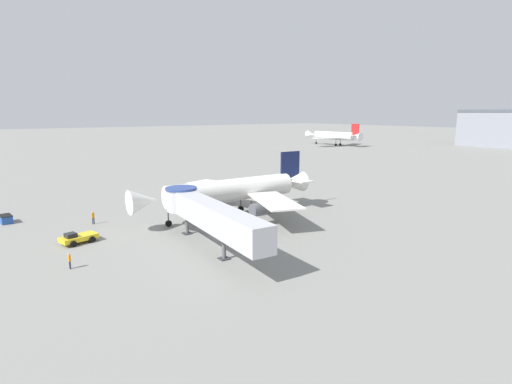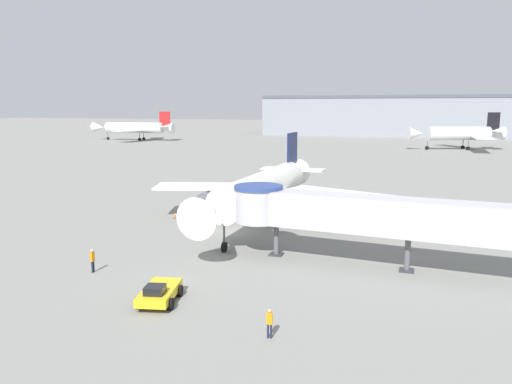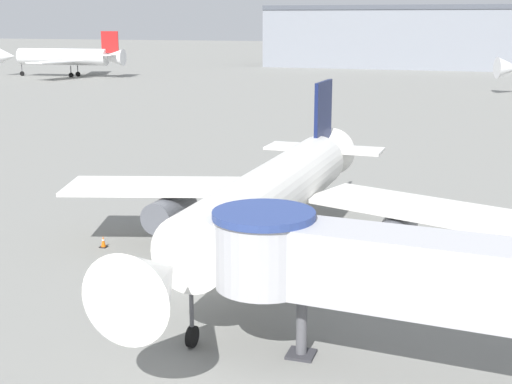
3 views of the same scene
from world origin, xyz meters
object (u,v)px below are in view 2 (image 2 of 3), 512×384
at_px(ground_crew_marshaller, 92,259).
at_px(background_jet_red_tail, 136,128).
at_px(traffic_cone_port_wing, 175,215).
at_px(traffic_cone_starboard_wing, 363,231).
at_px(jet_bridge, 349,213).
at_px(background_jet_black_tail, 461,133).
at_px(main_airplane, 265,188).
at_px(pushback_tug_yellow, 159,293).
at_px(ground_crew_wing_walker, 270,321).
at_px(traffic_cone_apron_front, 144,291).

relative_size(ground_crew_marshaller, background_jet_red_tail, 0.06).
bearing_deg(traffic_cone_port_wing, traffic_cone_starboard_wing, -2.02).
xyz_separation_m(jet_bridge, background_jet_black_tail, (16.11, 116.54, 0.51)).
bearing_deg(main_airplane, background_jet_black_tail, 77.62).
distance_m(jet_bridge, ground_crew_marshaller, 20.04).
distance_m(main_airplane, background_jet_red_tail, 139.72).
bearing_deg(ground_crew_marshaller, jet_bridge, 111.15).
relative_size(jet_bridge, background_jet_red_tail, 0.70).
height_order(pushback_tug_yellow, background_jet_black_tail, background_jet_black_tail).
distance_m(jet_bridge, traffic_cone_starboard_wing, 10.56).
bearing_deg(traffic_cone_starboard_wing, main_airplane, 174.79).
xyz_separation_m(traffic_cone_port_wing, ground_crew_wing_walker, (18.49, -24.91, 0.63)).
xyz_separation_m(jet_bridge, traffic_cone_apron_front, (-11.82, -11.17, -3.81)).
height_order(ground_crew_wing_walker, background_jet_red_tail, background_jet_red_tail).
bearing_deg(traffic_cone_port_wing, main_airplane, 1.15).
height_order(jet_bridge, traffic_cone_starboard_wing, jet_bridge).
bearing_deg(background_jet_red_tail, traffic_cone_port_wing, 28.40).
bearing_deg(traffic_cone_apron_front, traffic_cone_starboard_wing, 60.38).
xyz_separation_m(pushback_tug_yellow, traffic_cone_starboard_wing, (10.50, 21.62, -0.36)).
xyz_separation_m(ground_crew_marshaller, background_jet_red_tail, (-76.02, 130.62, 3.58)).
height_order(traffic_cone_apron_front, background_jet_black_tail, background_jet_black_tail).
bearing_deg(pushback_tug_yellow, ground_crew_marshaller, 141.86).
bearing_deg(background_jet_red_tail, ground_crew_marshaller, 25.38).
xyz_separation_m(jet_bridge, traffic_cone_port_wing, (-20.75, 10.56, -3.84)).
bearing_deg(traffic_cone_port_wing, jet_bridge, -26.98).
distance_m(jet_bridge, background_jet_black_tail, 117.65).
height_order(jet_bridge, ground_crew_wing_walker, jet_bridge).
bearing_deg(ground_crew_wing_walker, background_jet_black_tail, -104.52).
xyz_separation_m(traffic_cone_starboard_wing, background_jet_red_tail, (-94.22, 112.72, 4.31)).
distance_m(traffic_cone_port_wing, background_jet_red_tail, 133.94).
xyz_separation_m(main_airplane, ground_crew_marshaller, (-7.80, -18.84, -2.87)).
height_order(traffic_cone_starboard_wing, background_jet_black_tail, background_jet_black_tail).
bearing_deg(ground_crew_wing_walker, main_airplane, -78.82).
distance_m(main_airplane, traffic_cone_starboard_wing, 11.04).
bearing_deg(traffic_cone_port_wing, ground_crew_wing_walker, -53.41).
relative_size(main_airplane, traffic_cone_apron_front, 38.70).
relative_size(ground_crew_marshaller, background_jet_black_tail, 0.06).
relative_size(traffic_cone_port_wing, ground_crew_wing_walker, 0.42).
relative_size(main_airplane, pushback_tug_yellow, 6.59).
distance_m(traffic_cone_port_wing, background_jet_black_tail, 112.29).
relative_size(main_airplane, background_jet_red_tail, 0.92).
bearing_deg(traffic_cone_starboard_wing, ground_crew_marshaller, -135.47).
xyz_separation_m(pushback_tug_yellow, ground_crew_wing_walker, (8.13, -2.55, 0.29)).
height_order(ground_crew_marshaller, ground_crew_wing_walker, ground_crew_marshaller).
bearing_deg(main_airplane, jet_bridge, -44.72).
height_order(main_airplane, jet_bridge, main_airplane).
xyz_separation_m(traffic_cone_port_wing, traffic_cone_apron_front, (8.93, -21.73, 0.03)).
xyz_separation_m(jet_bridge, ground_crew_wing_walker, (-2.26, -14.34, -3.21)).
bearing_deg(background_jet_red_tail, pushback_tug_yellow, 27.11).
relative_size(jet_bridge, background_jet_black_tail, 0.76).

